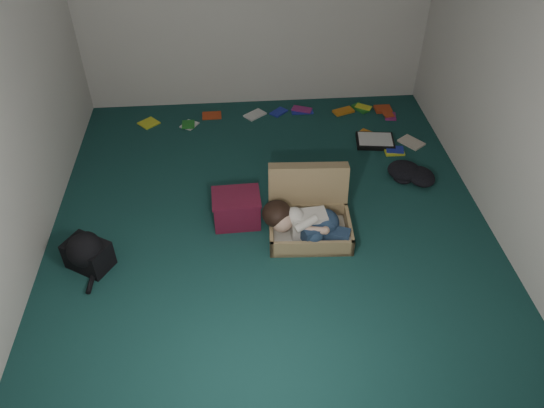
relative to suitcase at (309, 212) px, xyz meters
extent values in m
plane|color=#16403D|center=(-0.34, 0.07, -0.16)|extent=(4.50, 4.50, 0.00)
plane|color=silver|center=(-0.34, -2.18, 1.14)|extent=(4.50, 0.00, 4.50)
plane|color=silver|center=(-2.34, 0.07, 1.14)|extent=(0.00, 4.50, 4.50)
plane|color=silver|center=(1.66, 0.07, 1.14)|extent=(0.00, 4.50, 4.50)
cube|color=#9E8357|center=(-0.01, -0.15, -0.08)|extent=(0.75, 0.56, 0.17)
cube|color=beige|center=(-0.01, -0.15, -0.12)|extent=(0.69, 0.49, 0.02)
cube|color=#9E8357|center=(0.01, 0.19, 0.10)|extent=(0.73, 0.26, 0.53)
cube|color=silver|center=(-0.03, -0.16, 0.02)|extent=(0.32, 0.20, 0.23)
sphere|color=tan|center=(-0.26, -0.18, 0.08)|extent=(0.20, 0.20, 0.20)
ellipsoid|color=black|center=(-0.30, -0.12, 0.11)|extent=(0.26, 0.27, 0.23)
ellipsoid|color=#1F324D|center=(0.13, -0.16, 0.02)|extent=(0.24, 0.27, 0.23)
cube|color=#1F324D|center=(0.04, -0.27, 0.01)|extent=(0.30, 0.21, 0.14)
cube|color=#1F324D|center=(0.19, -0.29, -0.02)|extent=(0.28, 0.21, 0.11)
sphere|color=white|center=(0.29, -0.27, -0.04)|extent=(0.11, 0.11, 0.11)
sphere|color=white|center=(0.29, -0.34, -0.05)|extent=(0.10, 0.10, 0.10)
cylinder|color=tan|center=(0.01, -0.30, 0.06)|extent=(0.19, 0.07, 0.07)
cube|color=maroon|center=(-0.65, 0.11, -0.02)|extent=(0.42, 0.33, 0.28)
cube|color=maroon|center=(-0.65, 0.11, 0.13)|extent=(0.44, 0.35, 0.02)
cube|color=black|center=(0.92, 1.28, -0.13)|extent=(0.45, 0.36, 0.05)
cube|color=white|center=(0.92, 1.28, -0.11)|extent=(0.40, 0.31, 0.01)
cube|color=yellow|center=(-1.63, 1.90, -0.15)|extent=(0.20, 0.15, 0.02)
cube|color=#B93B18|center=(-0.89, 2.01, -0.15)|extent=(0.25, 0.24, 0.02)
cube|color=silver|center=(-0.38, 1.98, -0.15)|extent=(0.20, 0.24, 0.02)
cube|color=#1D2A9F|center=(0.20, 2.02, -0.15)|extent=(0.21, 0.24, 0.02)
cube|color=orange|center=(0.69, 1.97, -0.15)|extent=(0.25, 0.24, 0.02)
cube|color=#207724|center=(0.92, 2.02, -0.15)|extent=(0.21, 0.17, 0.02)
cube|color=#8C2368|center=(1.23, 1.81, -0.15)|extent=(0.25, 0.25, 0.02)
cube|color=beige|center=(1.33, 1.24, -0.15)|extent=(0.19, 0.23, 0.02)
cube|color=yellow|center=(1.09, 1.09, -0.15)|extent=(0.22, 0.25, 0.02)
cube|color=#B93B18|center=(1.18, 1.98, -0.15)|extent=(0.25, 0.23, 0.02)
cube|color=silver|center=(-1.15, 1.82, -0.15)|extent=(0.23, 0.18, 0.02)
cube|color=#1D2A9F|center=(-0.09, 2.02, -0.15)|extent=(0.25, 0.25, 0.02)
cube|color=orange|center=(0.89, 1.43, -0.15)|extent=(0.17, 0.22, 0.02)
camera|label=1|loc=(-0.63, -3.55, 3.16)|focal=35.00mm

